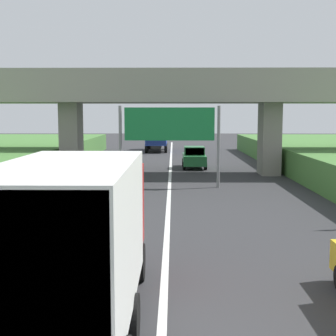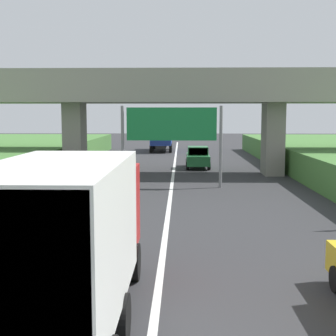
% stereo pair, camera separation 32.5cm
% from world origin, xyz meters
% --- Properties ---
extents(lane_centre_stripe, '(0.20, 87.72, 0.01)m').
position_xyz_m(lane_centre_stripe, '(0.00, 23.86, 0.00)').
color(lane_centre_stripe, white).
rests_on(lane_centre_stripe, ground).
extents(overpass_bridge, '(40.00, 4.80, 7.25)m').
position_xyz_m(overpass_bridge, '(0.00, 29.82, 5.40)').
color(overpass_bridge, gray).
rests_on(overpass_bridge, ground).
extents(overhead_highway_sign, '(5.88, 0.18, 4.75)m').
position_xyz_m(overhead_highway_sign, '(0.00, 23.80, 3.44)').
color(overhead_highway_sign, slate).
rests_on(overhead_highway_sign, ground).
extents(truck_blue, '(2.44, 7.30, 3.44)m').
position_xyz_m(truck_blue, '(-1.69, 50.61, 1.93)').
color(truck_blue, black).
rests_on(truck_blue, ground).
extents(truck_red, '(2.44, 7.30, 3.44)m').
position_xyz_m(truck_red, '(-1.64, 5.59, 1.93)').
color(truck_red, black).
rests_on(truck_red, ground).
extents(car_green, '(1.86, 4.10, 1.72)m').
position_xyz_m(car_green, '(1.88, 33.68, 0.86)').
color(car_green, '#236B38').
rests_on(car_green, ground).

